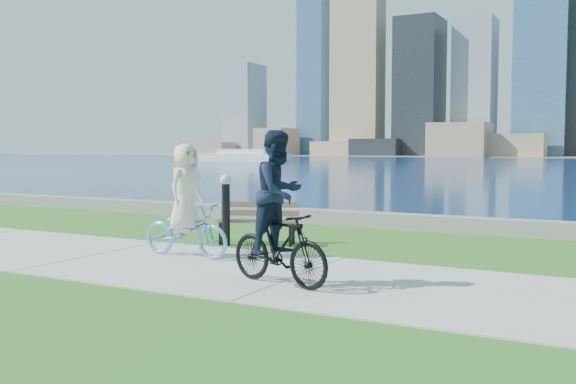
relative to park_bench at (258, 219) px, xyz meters
name	(u,v)px	position (x,y,z in m)	size (l,w,h in m)	color
ground	(296,277)	(2.18, -2.57, -0.50)	(320.00, 320.00, 0.00)	#225D18
concrete_path	(296,277)	(2.18, -2.57, -0.49)	(80.00, 3.50, 0.02)	#9E9F9A
seawall	(419,222)	(2.18, 3.63, -0.33)	(90.00, 0.50, 0.35)	slate
ferry_near	(245,157)	(-38.05, 60.35, 0.20)	(12.40, 3.54, 1.68)	silver
park_bench	(258,219)	(0.00, 0.00, 0.00)	(1.68, 1.03, 0.82)	black
bollard_lamp	(226,205)	(-0.44, -0.47, 0.30)	(0.23, 0.23, 1.40)	black
cyclist_woman	(186,215)	(-0.27, -1.97, 0.24)	(0.65, 1.76, 1.96)	#629EEF
cyclist_man	(279,220)	(2.26, -3.21, 0.41)	(0.89, 1.79, 2.13)	black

